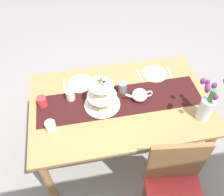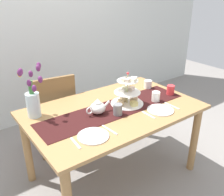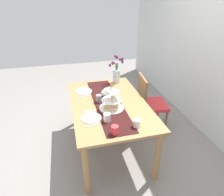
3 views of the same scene
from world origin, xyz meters
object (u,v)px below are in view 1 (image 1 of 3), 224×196
(tiered_cake_stand, at_px, (102,97))
(mug_white_text, at_px, (70,95))
(dinner_plate_left, at_px, (154,74))
(knife_right, at_px, (65,86))
(dining_table, at_px, (120,110))
(chair_left, at_px, (175,187))
(dinner_plate_right, at_px, (81,84))
(teapot, at_px, (140,95))
(fork_right, at_px, (97,82))
(mug_grey, at_px, (123,87))
(fork_left, at_px, (169,72))
(mug_orange, at_px, (42,101))
(cream_jug, at_px, (51,126))
(tulip_vase, at_px, (208,104))
(knife_left, at_px, (139,76))

(tiered_cake_stand, distance_m, mug_white_text, 0.28)
(dinner_plate_left, xyz_separation_m, knife_right, (0.84, 0.00, -0.00))
(dining_table, relative_size, chair_left, 1.66)
(dinner_plate_right, bearing_deg, dinner_plate_left, 180.00)
(chair_left, height_order, teapot, chair_left)
(knife_right, bearing_deg, fork_right, 180.00)
(dinner_plate_left, relative_size, mug_grey, 2.42)
(dinner_plate_right, xyz_separation_m, knife_right, (0.15, 0.00, -0.00))
(dinner_plate_left, xyz_separation_m, fork_left, (-0.15, 0.00, -0.00))
(knife_right, bearing_deg, tiered_cake_stand, 137.07)
(teapot, height_order, mug_grey, teapot)
(mug_grey, relative_size, mug_white_text, 1.00)
(mug_orange, bearing_deg, tiered_cake_stand, 169.88)
(dinner_plate_left, height_order, mug_white_text, mug_white_text)
(fork_left, relative_size, mug_white_text, 1.58)
(cream_jug, bearing_deg, dining_table, -163.58)
(tulip_vase, bearing_deg, fork_right, -35.55)
(mug_grey, bearing_deg, tiered_cake_stand, 30.45)
(chair_left, xyz_separation_m, knife_left, (0.03, -0.98, 0.23))
(dinner_plate_right, distance_m, knife_right, 0.15)
(mug_grey, distance_m, mug_white_text, 0.45)
(mug_white_text, height_order, mug_orange, same)
(tulip_vase, relative_size, fork_right, 2.88)
(fork_left, distance_m, knife_left, 0.29)
(tiered_cake_stand, bearing_deg, cream_jug, 22.06)
(chair_left, relative_size, teapot, 3.82)
(dinner_plate_left, bearing_deg, teapot, 51.16)
(cream_jug, distance_m, fork_left, 1.19)
(chair_left, bearing_deg, fork_left, -104.73)
(chair_left, height_order, tiered_cake_stand, tiered_cake_stand)
(tiered_cake_stand, relative_size, mug_orange, 3.20)
(chair_left, distance_m, mug_grey, 0.90)
(dinner_plate_right, bearing_deg, mug_white_text, 57.77)
(mug_grey, bearing_deg, mug_white_text, 0.58)
(dinner_plate_right, bearing_deg, chair_left, 120.71)
(tulip_vase, bearing_deg, dinner_plate_left, -67.88)
(cream_jug, height_order, fork_left, cream_jug)
(chair_left, bearing_deg, cream_jug, -31.97)
(dinner_plate_left, bearing_deg, tulip_vase, 112.12)
(tiered_cake_stand, relative_size, mug_grey, 3.20)
(dining_table, xyz_separation_m, knife_left, (-0.24, -0.27, 0.11))
(knife_left, bearing_deg, teapot, 74.60)
(tulip_vase, relative_size, knife_left, 2.54)
(fork_left, relative_size, fork_right, 1.00)
(knife_left, xyz_separation_m, mug_white_text, (0.65, 0.16, 0.04))
(dining_table, distance_m, mug_grey, 0.20)
(chair_left, bearing_deg, mug_grey, -74.32)
(knife_left, bearing_deg, fork_left, 180.00)
(tulip_vase, height_order, dinner_plate_left, tulip_vase)
(mug_grey, bearing_deg, knife_right, -17.46)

